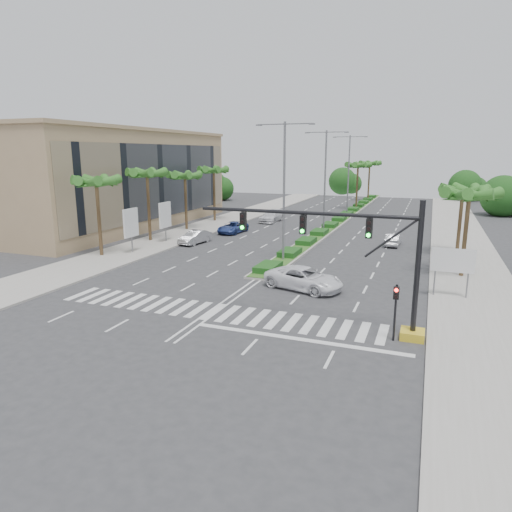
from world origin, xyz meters
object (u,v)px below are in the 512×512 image
at_px(car_parked_a, 192,237).
at_px(car_parked_b, 195,237).
at_px(car_parked_d, 271,216).
at_px(car_crossing, 304,278).
at_px(car_parked_c, 233,227).
at_px(car_right, 393,240).

xyz_separation_m(car_parked_a, car_parked_b, (0.53, -0.14, 0.04)).
distance_m(car_parked_d, car_crossing, 32.57).
relative_size(car_parked_c, car_crossing, 0.86).
height_order(car_parked_b, car_right, car_parked_b).
relative_size(car_parked_c, car_parked_d, 0.90).
bearing_deg(car_parked_d, car_parked_b, -96.13).
bearing_deg(car_right, car_parked_b, 20.47).
relative_size(car_parked_b, car_right, 1.09).
xyz_separation_m(car_parked_b, car_right, (19.77, 6.44, -0.06)).
height_order(car_parked_c, car_parked_d, car_parked_d).
xyz_separation_m(car_parked_d, car_right, (17.41, -11.45, -0.14)).
relative_size(car_crossing, car_right, 1.45).
bearing_deg(car_crossing, car_parked_d, 40.03).
height_order(car_parked_b, car_parked_d, car_parked_d).
bearing_deg(car_crossing, car_parked_b, 68.41).
bearing_deg(car_parked_d, car_parked_c, -95.94).
bearing_deg(car_parked_a, car_parked_c, 81.67).
height_order(car_parked_b, car_crossing, car_crossing).
bearing_deg(car_parked_b, car_right, 25.44).
distance_m(car_parked_a, car_parked_b, 0.55).
height_order(car_parked_b, car_parked_c, car_parked_b).
xyz_separation_m(car_parked_a, car_parked_d, (2.89, 17.76, 0.12)).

